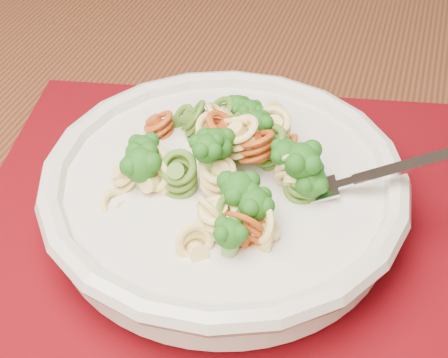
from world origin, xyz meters
The scene contains 5 objects.
dining_table centered at (-0.25, 0.68, 0.61)m, with size 1.53×1.27×0.72m.
placemat centered at (-0.16, 0.64, 0.72)m, with size 0.44×0.34×0.00m, color #570309.
pasta_bowl centered at (-0.17, 0.63, 0.75)m, with size 0.28×0.28×0.05m.
pasta_broccoli_heap centered at (-0.17, 0.63, 0.76)m, with size 0.24×0.24×0.06m, color #E3C570, non-canonical shape.
fork centered at (-0.10, 0.66, 0.76)m, with size 0.19×0.02×0.01m, color silver, non-canonical shape.
Camera 1 is at (0.06, 0.36, 1.08)m, focal length 50.00 mm.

